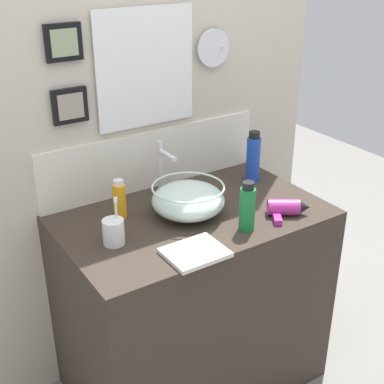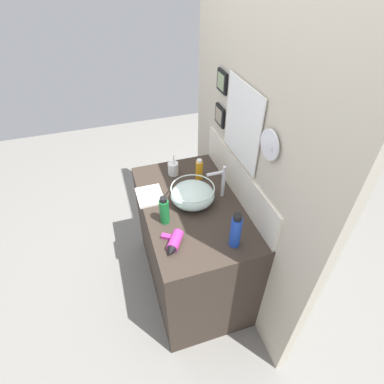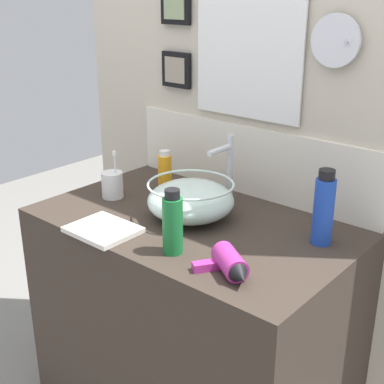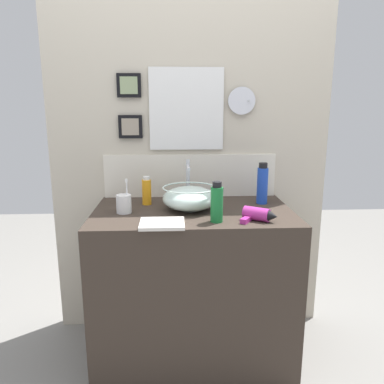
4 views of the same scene
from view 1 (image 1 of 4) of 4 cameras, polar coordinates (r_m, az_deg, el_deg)
ground_plane at (r=2.66m, az=0.10°, el=-19.10°), size 6.00×6.00×0.00m
vanity_counter at (r=2.37m, az=0.11°, el=-11.66°), size 1.06×0.65×0.87m
back_panel at (r=2.30m, az=-4.77°, el=8.26°), size 1.68×0.09×2.38m
glass_bowl_sink at (r=2.11m, az=-0.41°, el=-0.83°), size 0.29×0.29×0.13m
faucet at (r=2.23m, az=-3.17°, el=2.82°), size 0.02×0.13×0.24m
hair_drier at (r=2.15m, az=10.08°, el=-1.71°), size 0.19×0.14×0.07m
toothbrush_cup at (r=1.94m, az=-8.36°, el=-4.21°), size 0.08×0.08×0.18m
soap_dispenser at (r=2.00m, az=5.91°, el=-1.66°), size 0.06×0.06×0.20m
spray_bottle at (r=2.40m, az=6.54°, el=3.64°), size 0.06×0.06×0.23m
shampoo_bottle at (r=2.10m, az=-7.73°, el=-0.84°), size 0.05×0.05×0.16m
hand_towel at (r=1.88m, az=0.32°, el=-6.48°), size 0.21×0.17×0.02m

